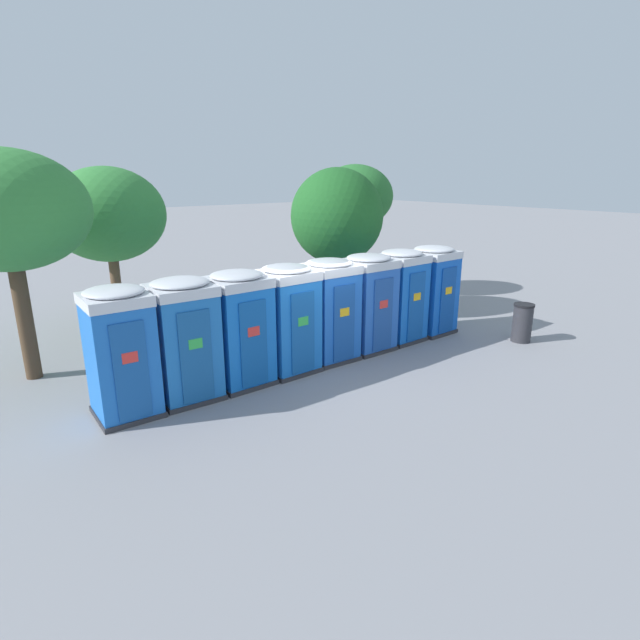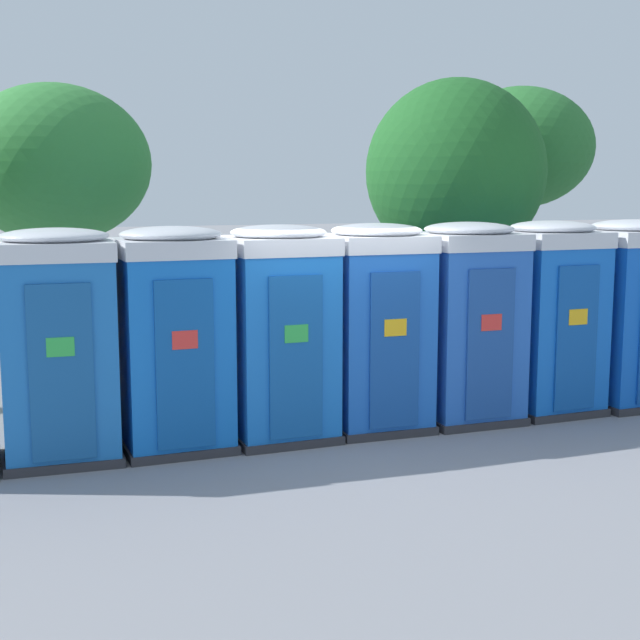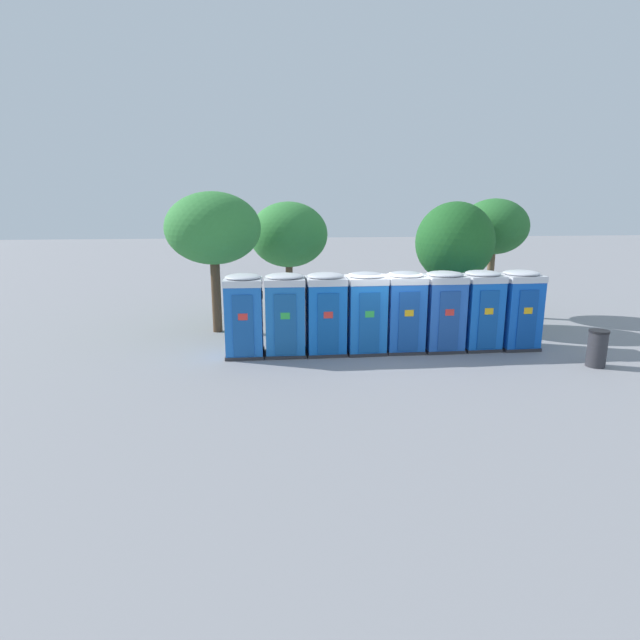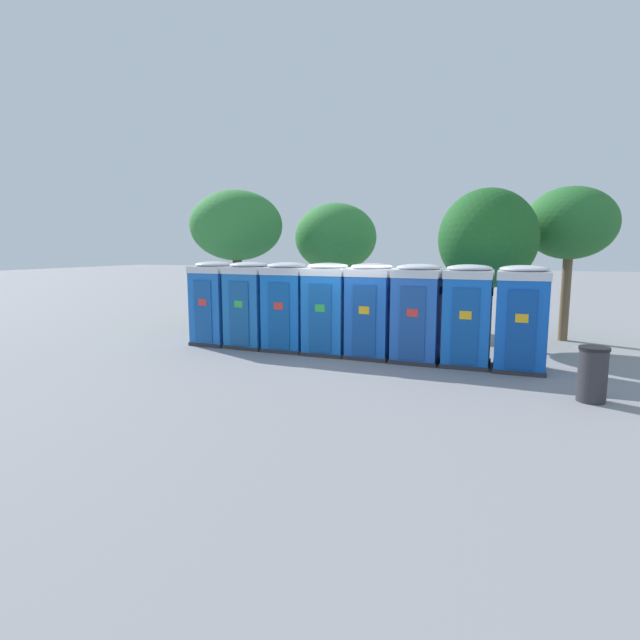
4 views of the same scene
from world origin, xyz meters
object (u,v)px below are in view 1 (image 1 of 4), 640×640
Objects in this scene: trash_can at (522,323)px; street_tree_2 at (108,215)px; portapotty_3 at (288,318)px; portapotty_7 at (432,289)px; street_tree_1 at (337,217)px; street_tree_0 at (6,212)px; street_tree_3 at (355,197)px; portapotty_1 at (184,339)px; portapotty_0 at (121,352)px; portapotty_4 at (329,310)px; portapotty_2 at (239,328)px; portapotty_5 at (368,302)px; portapotty_6 at (400,295)px.

street_tree_2 is at bearing 134.70° from trash_can.
portapotty_7 is at bearing -1.10° from portapotty_3.
street_tree_1 is at bearing 36.75° from portapotty_3.
street_tree_3 is at bearing 7.31° from street_tree_0.
street_tree_0 is 4.05m from street_tree_2.
portapotty_1 and portapotty_7 have the same top height.
portapotty_0 is at bearing -71.26° from street_tree_0.
portapotty_4 is at bearing -62.08° from street_tree_2.
street_tree_1 is 0.97× the size of street_tree_3.
portapotty_5 is (3.75, -0.08, 0.00)m from portapotty_2.
portapotty_0 is 11.32m from street_tree_3.
portapotty_2 is 7.94m from trash_can.
street_tree_2 is at bearing 73.83° from portapotty_0.
street_tree_1 is (-1.03, 3.06, 1.93)m from portapotty_7.
portapotty_5 is at bearing 149.79° from trash_can.
street_tree_2 is at bearing 152.03° from street_tree_1.
portapotty_1 is 7.51m from portapotty_7.
street_tree_0 is at bearing 125.96° from portapotty_1.
portapotty_0 is 0.54× the size of street_tree_2.
trash_can is (1.31, -2.16, -0.74)m from portapotty_7.
portapotty_1 is at bearing 178.65° from portapotty_3.
portapotty_2 is 1.00× the size of portapotty_4.
portapotty_2 is 1.25m from portapotty_3.
street_tree_2 is (2.84, 2.86, -0.38)m from street_tree_0.
street_tree_1 is at bearing 47.42° from portapotty_4.
portapotty_4 is (3.75, -0.05, 0.00)m from portapotty_1.
portapotty_0 is at bearing -155.30° from street_tree_3.
street_tree_1 is at bearing 63.96° from portapotty_5.
street_tree_3 is at bearing -9.77° from street_tree_2.
portapotty_4 is at bearing 0.23° from portapotty_3.
portapotty_2 is 3.75m from portapotty_5.
portapotty_6 is (5.00, -0.07, 0.00)m from portapotty_2.
portapotty_3 is (2.50, -0.06, 0.00)m from portapotty_1.
portapotty_6 is 5.89m from street_tree_3.
portapotty_7 is at bearing -1.17° from portapotty_0.
portapotty_2 is 2.37× the size of trash_can.
portapotty_5 is 0.53× the size of street_tree_3.
portapotty_3 is 1.00× the size of portapotty_6.
portapotty_2 is at bearing -148.28° from street_tree_3.
portapotty_0 is 8.76m from portapotty_7.
portapotty_4 is 1.25m from portapotty_5.
portapotty_0 is 7.51m from portapotty_6.
street_tree_0 is at bearing 161.08° from portapotty_7.
trash_can is (11.15, -5.54, -3.19)m from street_tree_0.
street_tree_0 is at bearing 108.74° from portapotty_0.
portapotty_2 is 2.50m from portapotty_4.
portapotty_3 is 6.77m from street_tree_2.
portapotty_5 is at bearing -53.94° from street_tree_2.
portapotty_2 and portapotty_7 have the same top height.
portapotty_4 and portapotty_6 have the same top height.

